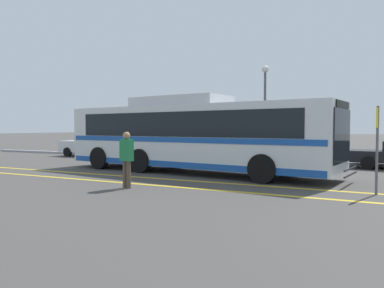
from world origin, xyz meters
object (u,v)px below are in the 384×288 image
object	(u,v)px
bus_stop_sign	(377,139)
parked_car_1	(149,147)
parked_car_0	(93,145)
pedestrian_0	(127,156)
street_lamp	(265,98)
parked_car_2	(256,150)
transit_bus	(192,134)

from	to	relation	value
bus_stop_sign	parked_car_1	bearing A→B (deg)	-112.84
parked_car_0	pedestrian_0	bearing A→B (deg)	-136.13
parked_car_0	street_lamp	distance (m)	11.62
parked_car_2	pedestrian_0	world-z (taller)	pedestrian_0
pedestrian_0	street_lamp	xyz separation A→B (m)	(1.12, 11.72, 2.60)
parked_car_2	street_lamp	distance (m)	3.55
transit_bus	parked_car_1	size ratio (longest dim) A/B	3.01
transit_bus	bus_stop_sign	size ratio (longest dim) A/B	4.98
parked_car_1	pedestrian_0	xyz separation A→B (m)	(5.28, -9.36, 0.25)
parked_car_0	transit_bus	bearing A→B (deg)	-119.49
parked_car_2	pedestrian_0	size ratio (longest dim) A/B	2.64
parked_car_1	pedestrian_0	size ratio (longest dim) A/B	2.35
pedestrian_0	bus_stop_sign	size ratio (longest dim) A/B	0.70
parked_car_1	pedestrian_0	world-z (taller)	pedestrian_0
transit_bus	parked_car_0	world-z (taller)	transit_bus
transit_bus	bus_stop_sign	world-z (taller)	transit_bus
parked_car_2	pedestrian_0	bearing A→B (deg)	171.47
street_lamp	pedestrian_0	bearing A→B (deg)	-95.45
transit_bus	parked_car_2	size ratio (longest dim) A/B	2.67
parked_car_0	parked_car_2	size ratio (longest dim) A/B	0.91
transit_bus	parked_car_1	world-z (taller)	transit_bus
transit_bus	pedestrian_0	world-z (taller)	transit_bus
parked_car_0	bus_stop_sign	bearing A→B (deg)	-115.86
parked_car_1	transit_bus	bearing A→B (deg)	-135.45
parked_car_1	bus_stop_sign	world-z (taller)	bus_stop_sign
parked_car_1	street_lamp	distance (m)	7.39
pedestrian_0	bus_stop_sign	xyz separation A→B (m)	(6.95, 2.18, 0.57)
bus_stop_sign	street_lamp	bearing A→B (deg)	-140.99
transit_bus	bus_stop_sign	bearing A→B (deg)	78.97
parked_car_2	bus_stop_sign	xyz separation A→B (m)	(5.72, -7.50, 0.87)
parked_car_1	parked_car_2	xyz separation A→B (m)	(6.51, 0.32, -0.05)
parked_car_0	parked_car_2	bearing A→B (deg)	-92.22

